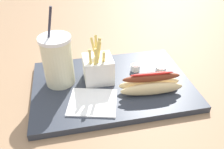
% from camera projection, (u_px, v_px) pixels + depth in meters
% --- Properties ---
extents(ground_plane, '(2.40, 2.40, 0.02)m').
position_uv_depth(ground_plane, '(112.00, 90.00, 0.75)').
color(ground_plane, '#8C6B4C').
extents(food_tray, '(0.49, 0.33, 0.02)m').
position_uv_depth(food_tray, '(112.00, 85.00, 0.74)').
color(food_tray, '#2D333D').
rests_on(food_tray, ground_plane).
extents(soda_cup, '(0.09, 0.09, 0.24)m').
position_uv_depth(soda_cup, '(58.00, 61.00, 0.69)').
color(soda_cup, beige).
rests_on(soda_cup, food_tray).
extents(fries_basket, '(0.09, 0.08, 0.15)m').
position_uv_depth(fries_basket, '(98.00, 68.00, 0.73)').
color(fries_basket, white).
rests_on(fries_basket, food_tray).
extents(hot_dog_1, '(0.19, 0.06, 0.07)m').
position_uv_depth(hot_dog_1, '(151.00, 84.00, 0.68)').
color(hot_dog_1, '#E5C689').
rests_on(hot_dog_1, food_tray).
extents(ketchup_cup_1, '(0.03, 0.03, 0.02)m').
position_uv_depth(ketchup_cup_1, '(161.00, 69.00, 0.78)').
color(ketchup_cup_1, white).
rests_on(ketchup_cup_1, food_tray).
extents(ketchup_cup_2, '(0.03, 0.03, 0.02)m').
position_uv_depth(ketchup_cup_2, '(135.00, 67.00, 0.79)').
color(ketchup_cup_2, white).
rests_on(ketchup_cup_2, food_tray).
extents(napkin_stack, '(0.16, 0.15, 0.00)m').
position_uv_depth(napkin_stack, '(93.00, 102.00, 0.66)').
color(napkin_stack, white).
rests_on(napkin_stack, food_tray).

